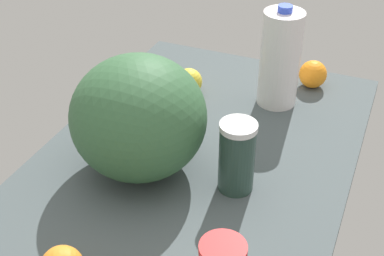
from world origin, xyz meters
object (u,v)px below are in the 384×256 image
Objects in this scene: watermelon at (139,117)px; orange_near_front at (313,74)px; shaker_bottle at (237,157)px; milk_jug at (280,59)px; lemon_loose at (189,82)px.

watermelon is 64.08cm from orange_near_front.
watermelon is at bearing 94.86° from shaker_bottle.
shaker_bottle is (-40.80, -1.46, -5.11)cm from milk_jug.
watermelon is at bearing 152.82° from milk_jug.
shaker_bottle is 44.74cm from lemon_loose.
watermelon is at bearing 152.09° from orange_near_front.
orange_near_front is at bearing -30.25° from milk_jug.
orange_near_front is (53.88, -6.17, -4.69)cm from shaker_bottle.
shaker_bottle is 24.21cm from watermelon.
watermelon is (-1.99, 23.43, 5.79)cm from shaker_bottle.
milk_jug is at bearing -27.18° from watermelon.
shaker_bottle reaches higher than orange_near_front.
orange_near_front is at bearing -27.91° from watermelon.
lemon_loose is (37.45, 3.41, -10.68)cm from watermelon.
watermelon reaches higher than orange_near_front.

